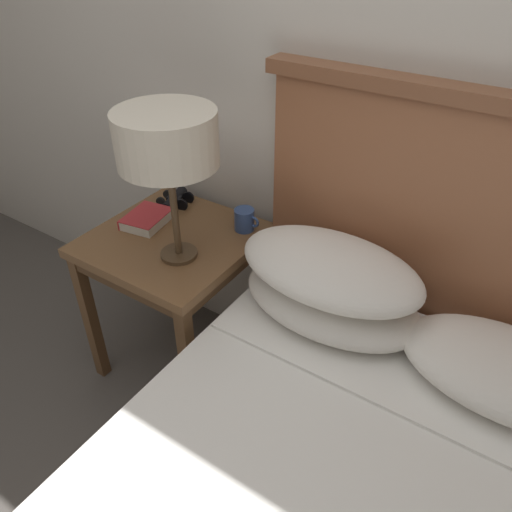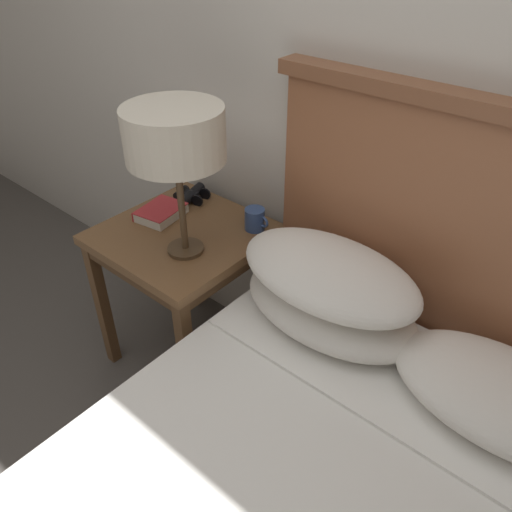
{
  "view_description": "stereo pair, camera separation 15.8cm",
  "coord_description": "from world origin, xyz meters",
  "px_view_note": "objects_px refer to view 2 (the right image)",
  "views": [
    {
      "loc": [
        0.59,
        -0.37,
        1.68
      ],
      "look_at": [
        -0.12,
        0.7,
        0.76
      ],
      "focal_mm": 35.0,
      "sensor_mm": 36.0,
      "label": 1
    },
    {
      "loc": [
        0.72,
        -0.28,
        1.68
      ],
      "look_at": [
        -0.12,
        0.7,
        0.76
      ],
      "focal_mm": 35.0,
      "sensor_mm": 36.0,
      "label": 2
    }
  ],
  "objects_px": {
    "book_on_nightstand": "(161,212)",
    "binoculars_pair": "(192,195)",
    "nightstand": "(185,250)",
    "coffee_mug": "(255,219)",
    "table_lamp": "(175,137)"
  },
  "relations": [
    {
      "from": "book_on_nightstand",
      "to": "coffee_mug",
      "type": "bearing_deg",
      "value": 26.63
    },
    {
      "from": "table_lamp",
      "to": "coffee_mug",
      "type": "bearing_deg",
      "value": 70.24
    },
    {
      "from": "book_on_nightstand",
      "to": "binoculars_pair",
      "type": "bearing_deg",
      "value": 91.68
    },
    {
      "from": "book_on_nightstand",
      "to": "coffee_mug",
      "type": "relative_size",
      "value": 1.94
    },
    {
      "from": "binoculars_pair",
      "to": "coffee_mug",
      "type": "xyz_separation_m",
      "value": [
        0.35,
        -0.0,
        0.02
      ]
    },
    {
      "from": "table_lamp",
      "to": "nightstand",
      "type": "bearing_deg",
      "value": 141.81
    },
    {
      "from": "table_lamp",
      "to": "coffee_mug",
      "type": "height_order",
      "value": "table_lamp"
    },
    {
      "from": "nightstand",
      "to": "coffee_mug",
      "type": "distance_m",
      "value": 0.3
    },
    {
      "from": "book_on_nightstand",
      "to": "coffee_mug",
      "type": "distance_m",
      "value": 0.38
    },
    {
      "from": "book_on_nightstand",
      "to": "binoculars_pair",
      "type": "xyz_separation_m",
      "value": [
        -0.01,
        0.17,
        0.0
      ]
    },
    {
      "from": "book_on_nightstand",
      "to": "coffee_mug",
      "type": "height_order",
      "value": "coffee_mug"
    },
    {
      "from": "coffee_mug",
      "to": "book_on_nightstand",
      "type": "bearing_deg",
      "value": -153.37
    },
    {
      "from": "nightstand",
      "to": "binoculars_pair",
      "type": "distance_m",
      "value": 0.27
    },
    {
      "from": "table_lamp",
      "to": "binoculars_pair",
      "type": "bearing_deg",
      "value": 132.93
    },
    {
      "from": "binoculars_pair",
      "to": "table_lamp",
      "type": "bearing_deg",
      "value": -47.07
    }
  ]
}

